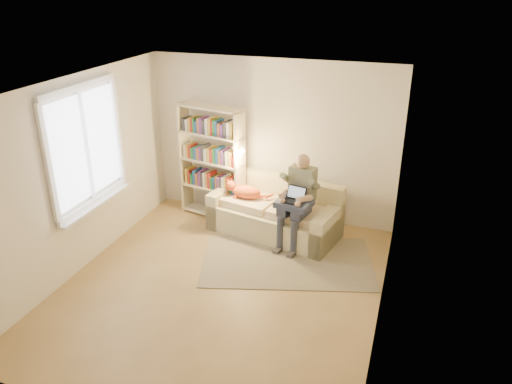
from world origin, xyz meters
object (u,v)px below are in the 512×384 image
(cat, at_px, (245,191))
(laptop, at_px, (293,197))
(sofa, at_px, (275,214))
(person, at_px, (298,196))
(bookshelf, at_px, (212,157))

(cat, bearing_deg, laptop, -8.86)
(sofa, height_order, cat, sofa)
(person, height_order, laptop, person)
(cat, bearing_deg, sofa, 14.76)
(person, height_order, cat, person)
(sofa, height_order, laptop, laptop)
(laptop, xyz_separation_m, bookshelf, (-1.51, 0.58, 0.23))
(sofa, height_order, bookshelf, bookshelf)
(cat, height_order, laptop, laptop)
(laptop, bearing_deg, cat, 171.14)
(bookshelf, bearing_deg, laptop, -9.13)
(person, xyz_separation_m, bookshelf, (-1.56, 0.47, 0.25))
(sofa, relative_size, person, 1.52)
(sofa, distance_m, cat, 0.60)
(cat, bearing_deg, bookshelf, 170.51)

